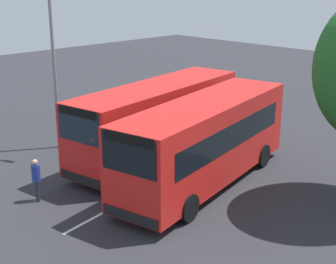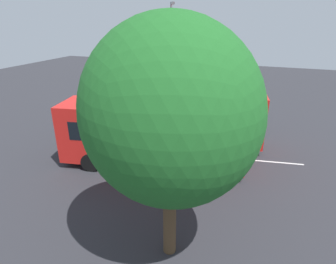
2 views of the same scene
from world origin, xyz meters
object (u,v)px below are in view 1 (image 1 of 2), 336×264
bus_far_left (157,119)px  street_lamp (57,47)px  bus_center_left (205,140)px  pedestrian (36,177)px

bus_far_left → street_lamp: size_ratio=1.16×
bus_far_left → bus_center_left: (0.71, 3.50, 0.00)m
pedestrian → bus_far_left: bearing=24.9°
pedestrian → street_lamp: 7.14m
bus_far_left → bus_center_left: bearing=69.7°
bus_far_left → street_lamp: 5.70m
bus_far_left → street_lamp: (2.33, -4.22, 3.05)m
bus_far_left → bus_center_left: size_ratio=1.00×
bus_center_left → street_lamp: street_lamp is taller
bus_center_left → bus_far_left: bearing=-112.6°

